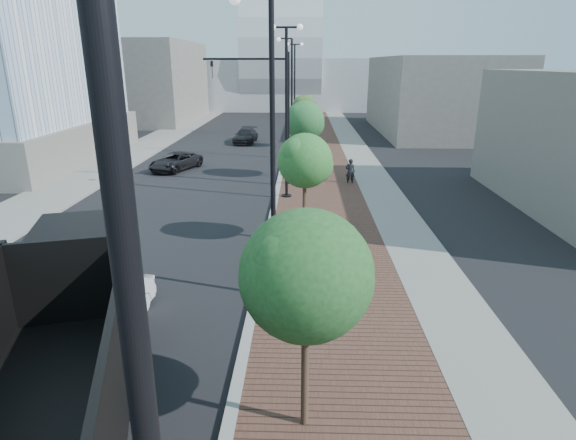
{
  "coord_description": "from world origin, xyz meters",
  "views": [
    {
      "loc": [
        1.51,
        -4.25,
        7.39
      ],
      "look_at": [
        1.0,
        12.0,
        2.0
      ],
      "focal_mm": 29.65,
      "sensor_mm": 36.0,
      "label": 1
    }
  ],
  "objects_px": {
    "dump_truck": "(71,342)",
    "dark_car_mid": "(176,161)",
    "white_sedan": "(106,310)",
    "pedestrian": "(350,172)"
  },
  "relations": [
    {
      "from": "white_sedan",
      "to": "dark_car_mid",
      "type": "bearing_deg",
      "value": 105.77
    },
    {
      "from": "white_sedan",
      "to": "pedestrian",
      "type": "distance_m",
      "value": 19.63
    },
    {
      "from": "white_sedan",
      "to": "dump_truck",
      "type": "bearing_deg",
      "value": -73.32
    },
    {
      "from": "dump_truck",
      "to": "pedestrian",
      "type": "bearing_deg",
      "value": 52.41
    },
    {
      "from": "dump_truck",
      "to": "pedestrian",
      "type": "distance_m",
      "value": 22.17
    },
    {
      "from": "pedestrian",
      "to": "dump_truck",
      "type": "bearing_deg",
      "value": 73.33
    },
    {
      "from": "dump_truck",
      "to": "dark_car_mid",
      "type": "distance_m",
      "value": 24.99
    },
    {
      "from": "dark_car_mid",
      "to": "pedestrian",
      "type": "distance_m",
      "value": 12.82
    },
    {
      "from": "white_sedan",
      "to": "dark_car_mid",
      "type": "height_order",
      "value": "white_sedan"
    },
    {
      "from": "white_sedan",
      "to": "pedestrian",
      "type": "bearing_deg",
      "value": 70.37
    }
  ]
}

